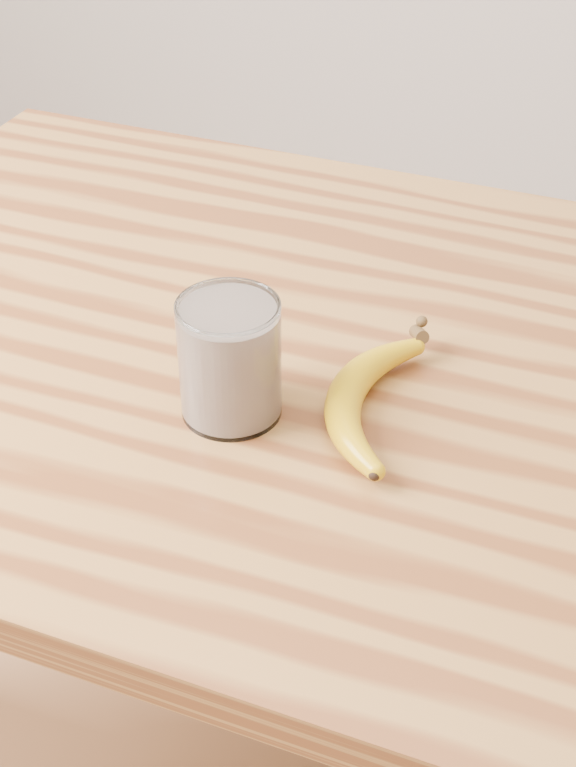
% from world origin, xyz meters
% --- Properties ---
extents(table, '(1.20, 0.80, 0.90)m').
position_xyz_m(table, '(0.00, 0.00, 0.77)').
color(table, olive).
rests_on(table, ground).
extents(smoothie_glass, '(0.09, 0.09, 0.11)m').
position_xyz_m(smoothie_glass, '(-0.05, -0.12, 0.96)').
color(smoothie_glass, white).
rests_on(smoothie_glass, table).
extents(banana, '(0.13, 0.28, 0.03)m').
position_xyz_m(banana, '(0.04, -0.08, 0.92)').
color(banana, '#C4960B').
rests_on(banana, table).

